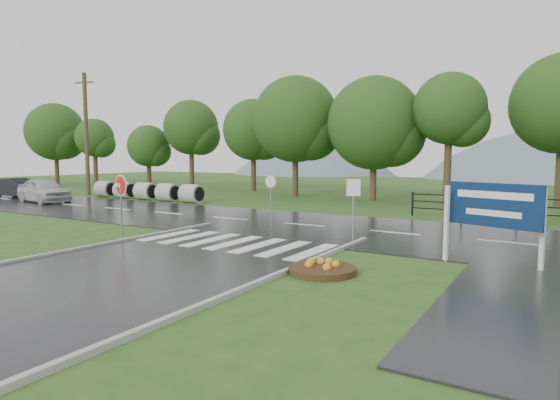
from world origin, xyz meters
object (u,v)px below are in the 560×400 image
Objects in this scene: stop_sign at (121,190)px; car_white at (44,203)px; culvert_pipes at (146,191)px; car_dark at (19,198)px; estate_billboard at (493,209)px.

car_white is at bearing 157.70° from stop_sign.
car_dark is (-9.01, -3.76, -0.60)m from culvert_pipes.
stop_sign reaches higher than car_white.
stop_sign is 0.52× the size of car_white.
culvert_pipes is 3.84× the size of estate_billboard.
stop_sign is at bearing -45.98° from culvert_pipes.
stop_sign is (10.46, -10.83, 1.12)m from culvert_pipes.
car_white is at bearing 171.45° from estate_billboard.
stop_sign is 15.83m from car_white.
car_dark is at bearing 160.04° from stop_sign.
stop_sign is 0.57× the size of car_dark.
culvert_pipes is at bearing 134.02° from stop_sign.
estate_billboard reaches higher than culvert_pipes.
stop_sign is 0.97× the size of estate_billboard.
culvert_pipes reaches higher than car_white.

